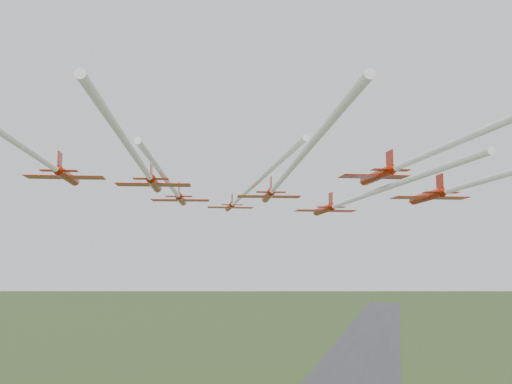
% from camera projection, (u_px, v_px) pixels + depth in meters
% --- Properties ---
extents(runway, '(38.00, 900.00, 0.04)m').
position_uv_depth(runway, '(359.00, 365.00, 264.71)').
color(runway, '#38383B').
rests_on(runway, ground).
extents(jet_lead, '(25.89, 56.94, 2.39)m').
position_uv_depth(jet_lead, '(242.00, 196.00, 84.26)').
color(jet_lead, '#9D1500').
extents(jet_row2_left, '(16.02, 44.30, 2.51)m').
position_uv_depth(jet_row2_left, '(175.00, 191.00, 73.94)').
color(jet_row2_left, '#9D1500').
extents(jet_row2_right, '(22.74, 49.48, 2.76)m').
position_uv_depth(jet_row2_right, '(348.00, 201.00, 76.55)').
color(jet_row2_right, '#9D1500').
extents(jet_row3_left, '(25.92, 64.59, 2.86)m').
position_uv_depth(jet_row3_left, '(24.00, 148.00, 53.48)').
color(jet_row3_left, '#9D1500').
extents(jet_row3_mid, '(19.27, 50.41, 2.40)m').
position_uv_depth(jet_row3_mid, '(280.00, 181.00, 60.31)').
color(jet_row3_mid, '#9D1500').
extents(jet_row3_right, '(18.21, 42.42, 2.95)m').
position_uv_depth(jet_row3_right, '(455.00, 188.00, 67.55)').
color(jet_row3_right, '#9D1500').
extents(jet_row4_left, '(15.92, 39.94, 2.40)m').
position_uv_depth(jet_row4_left, '(145.00, 171.00, 53.57)').
color(jet_row4_left, '#9D1500').
extents(jet_row4_right, '(26.09, 57.74, 2.67)m').
position_uv_depth(jet_row4_right, '(444.00, 147.00, 48.24)').
color(jet_row4_right, '#9D1500').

